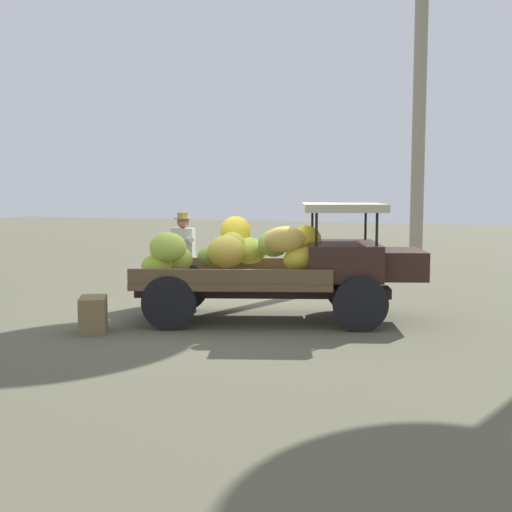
{
  "coord_description": "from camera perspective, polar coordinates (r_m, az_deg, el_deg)",
  "views": [
    {
      "loc": [
        4.07,
        -9.73,
        2.07
      ],
      "look_at": [
        0.34,
        -0.19,
        1.02
      ],
      "focal_mm": 45.97,
      "sensor_mm": 36.0,
      "label": 1
    }
  ],
  "objects": [
    {
      "name": "ground_plane",
      "position": [
        10.75,
        -1.34,
        -5.24
      ],
      "size": [
        60.0,
        60.0,
        0.0
      ],
      "primitive_type": "plane",
      "color": "#5E5C47"
    },
    {
      "name": "truck",
      "position": [
        10.3,
        2.24,
        -0.55
      ],
      "size": [
        4.66,
        2.88,
        1.84
      ],
      "rotation": [
        0.0,
        0.0,
        0.33
      ],
      "color": "#331E19",
      "rests_on": "ground"
    },
    {
      "name": "farmer",
      "position": [
        12.05,
        -6.35,
        0.42
      ],
      "size": [
        0.52,
        0.49,
        1.64
      ],
      "rotation": [
        0.0,
        0.0,
        -1.37
      ],
      "color": "#AFB39C",
      "rests_on": "ground"
    },
    {
      "name": "wooden_crate",
      "position": [
        9.81,
        -13.98,
        -4.96
      ],
      "size": [
        0.6,
        0.68,
        0.52
      ],
      "primitive_type": "cube",
      "rotation": [
        0.0,
        0.0,
        2.09
      ],
      "color": "olive",
      "rests_on": "ground"
    }
  ]
}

